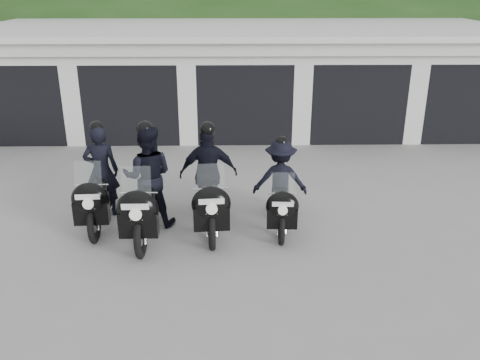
{
  "coord_description": "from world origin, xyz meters",
  "views": [
    {
      "loc": [
        -0.37,
        -8.04,
        4.28
      ],
      "look_at": [
        -0.23,
        0.12,
        1.05
      ],
      "focal_mm": 38.0,
      "sensor_mm": 36.0,
      "label": 1
    }
  ],
  "objects_px": {
    "police_bike_d": "(280,186)",
    "police_bike_c": "(209,182)",
    "police_bike_a": "(99,183)",
    "police_bike_b": "(147,185)"
  },
  "relations": [
    {
      "from": "police_bike_a",
      "to": "police_bike_d",
      "type": "bearing_deg",
      "value": -5.18
    },
    {
      "from": "police_bike_a",
      "to": "police_bike_d",
      "type": "height_order",
      "value": "police_bike_a"
    },
    {
      "from": "police_bike_c",
      "to": "police_bike_d",
      "type": "bearing_deg",
      "value": -3.6
    },
    {
      "from": "police_bike_b",
      "to": "police_bike_c",
      "type": "relative_size",
      "value": 1.04
    },
    {
      "from": "police_bike_b",
      "to": "police_bike_d",
      "type": "relative_size",
      "value": 1.21
    },
    {
      "from": "police_bike_b",
      "to": "police_bike_d",
      "type": "bearing_deg",
      "value": 5.45
    },
    {
      "from": "police_bike_d",
      "to": "police_bike_c",
      "type": "bearing_deg",
      "value": -176.2
    },
    {
      "from": "police_bike_a",
      "to": "police_bike_b",
      "type": "bearing_deg",
      "value": -23.93
    },
    {
      "from": "police_bike_b",
      "to": "police_bike_c",
      "type": "bearing_deg",
      "value": 11.19
    },
    {
      "from": "police_bike_a",
      "to": "police_bike_d",
      "type": "distance_m",
      "value": 3.36
    }
  ]
}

